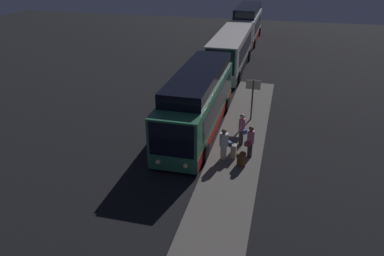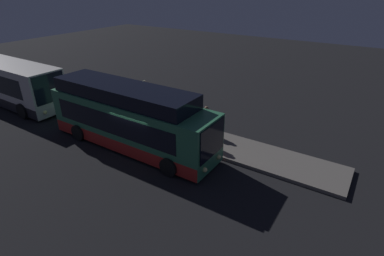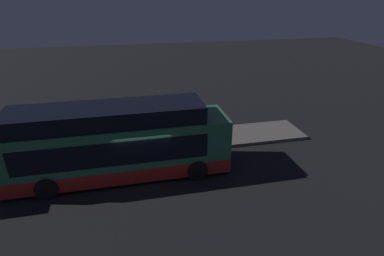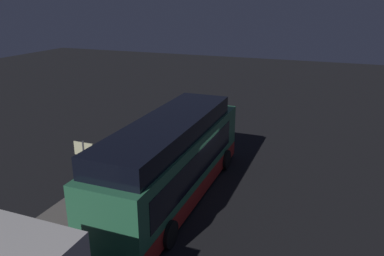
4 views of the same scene
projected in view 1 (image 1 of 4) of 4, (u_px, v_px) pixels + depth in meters
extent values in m
plane|color=black|center=(190.00, 136.00, 21.58)|extent=(80.00, 80.00, 0.00)
cube|color=#605B56|center=(240.00, 141.00, 20.89)|extent=(20.00, 2.66, 0.18)
cube|color=#2D704C|center=(197.00, 107.00, 21.78)|extent=(10.26, 2.45, 2.62)
cube|color=#B2231E|center=(197.00, 121.00, 22.20)|extent=(10.21, 2.47, 0.70)
cube|color=black|center=(198.00, 100.00, 21.87)|extent=(8.42, 2.48, 1.15)
cube|color=black|center=(171.00, 141.00, 17.12)|extent=(0.06, 2.16, 1.67)
sphere|color=#F9E58C|center=(185.00, 166.00, 17.49)|extent=(0.24, 0.24, 0.24)
sphere|color=#F9E58C|center=(158.00, 162.00, 17.79)|extent=(0.24, 0.24, 0.24)
cylinder|color=black|center=(205.00, 153.00, 18.90)|extent=(0.96, 0.30, 0.96)
cylinder|color=black|center=(159.00, 147.00, 19.44)|extent=(0.96, 0.30, 0.96)
cylinder|color=black|center=(226.00, 104.00, 24.72)|extent=(0.96, 0.30, 0.96)
cylinder|color=black|center=(190.00, 101.00, 25.26)|extent=(0.96, 0.30, 0.96)
cube|color=black|center=(199.00, 76.00, 21.41)|extent=(8.72, 2.26, 0.77)
cube|color=silver|center=(231.00, 51.00, 32.70)|extent=(10.67, 2.53, 3.01)
cube|color=black|center=(230.00, 64.00, 33.20)|extent=(10.62, 2.55, 0.70)
cube|color=black|center=(231.00, 46.00, 32.78)|extent=(8.75, 2.56, 1.32)
cube|color=black|center=(220.00, 62.00, 27.84)|extent=(0.06, 2.23, 1.92)
sphere|color=#F9E58C|center=(228.00, 82.00, 28.31)|extent=(0.24, 0.24, 0.24)
sphere|color=#F9E58C|center=(210.00, 81.00, 28.62)|extent=(0.24, 0.24, 0.24)
cylinder|color=black|center=(239.00, 77.00, 29.76)|extent=(1.08, 0.30, 1.08)
cylinder|color=black|center=(208.00, 75.00, 30.31)|extent=(1.08, 0.30, 1.08)
cylinder|color=black|center=(249.00, 55.00, 35.81)|extent=(1.08, 0.30, 1.08)
cylinder|color=black|center=(223.00, 54.00, 36.37)|extent=(1.08, 0.30, 1.08)
cube|color=silver|center=(247.00, 27.00, 43.28)|extent=(10.14, 2.50, 2.79)
cube|color=#B2231E|center=(246.00, 36.00, 43.73)|extent=(10.09, 2.52, 0.70)
cube|color=black|center=(247.00, 23.00, 43.35)|extent=(8.31, 2.53, 1.23)
cube|color=black|center=(241.00, 32.00, 38.66)|extent=(0.06, 2.20, 1.79)
sphere|color=#F9E58C|center=(247.00, 45.00, 39.07)|extent=(0.24, 0.24, 0.24)
sphere|color=#F9E58C|center=(234.00, 45.00, 39.38)|extent=(0.24, 0.24, 0.24)
cylinder|color=black|center=(254.00, 43.00, 40.46)|extent=(1.00, 0.30, 1.00)
cylinder|color=black|center=(231.00, 42.00, 41.01)|extent=(1.00, 0.30, 1.00)
cylinder|color=black|center=(259.00, 31.00, 46.21)|extent=(1.00, 0.30, 1.00)
cylinder|color=black|center=(239.00, 30.00, 46.76)|extent=(1.00, 0.30, 1.00)
cube|color=black|center=(248.00, 10.00, 42.82)|extent=(8.62, 2.30, 0.95)
cylinder|color=silver|center=(223.00, 152.00, 18.76)|extent=(0.41, 0.41, 0.77)
cylinder|color=silver|center=(224.00, 140.00, 18.44)|extent=(0.59, 0.59, 0.67)
sphere|color=#9E7051|center=(224.00, 131.00, 18.25)|extent=(0.25, 0.25, 0.25)
cube|color=#334C7F|center=(230.00, 144.00, 18.64)|extent=(0.31, 0.26, 0.24)
cylinder|color=#2D2D33|center=(241.00, 138.00, 20.15)|extent=(0.32, 0.32, 0.82)
cylinder|color=#CC6B8C|center=(242.00, 125.00, 19.81)|extent=(0.46, 0.46, 0.71)
sphere|color=beige|center=(242.00, 116.00, 19.60)|extent=(0.27, 0.27, 0.27)
cube|color=#334C7F|center=(244.00, 132.00, 19.73)|extent=(0.28, 0.31, 0.24)
cylinder|color=#2D2D33|center=(250.00, 150.00, 18.96)|extent=(0.33, 0.33, 0.78)
cylinder|color=#CC6B8C|center=(251.00, 137.00, 18.64)|extent=(0.47, 0.47, 0.68)
sphere|color=brown|center=(251.00, 129.00, 18.44)|extent=(0.25, 0.25, 0.25)
cube|color=maroon|center=(247.00, 144.00, 18.58)|extent=(0.25, 0.31, 0.24)
cube|color=beige|center=(234.00, 151.00, 18.89)|extent=(0.33, 0.26, 0.73)
cylinder|color=black|center=(234.00, 143.00, 18.68)|extent=(0.02, 0.02, 0.24)
cylinder|color=#4C4C51|center=(252.00, 100.00, 22.74)|extent=(0.10, 0.10, 2.58)
cube|color=beige|center=(253.00, 85.00, 22.32)|extent=(0.04, 0.87, 0.55)
cylinder|color=#593319|center=(241.00, 159.00, 18.26)|extent=(0.44, 0.44, 0.65)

